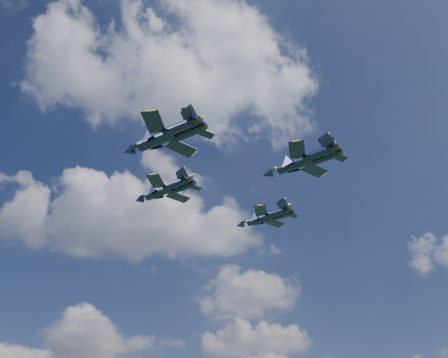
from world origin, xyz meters
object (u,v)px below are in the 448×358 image
jet_lead (158,193)px  jet_slot (293,165)px  jet_left (155,140)px  jet_right (259,219)px

jet_lead → jet_slot: (26.00, -17.53, -3.62)m
jet_left → jet_slot: bearing=-47.0°
jet_lead → jet_right: (22.83, 4.50, -3.22)m
jet_right → jet_lead: bearing=138.1°
jet_lead → jet_left: jet_lead is taller
jet_lead → jet_right: jet_lead is taller
jet_lead → jet_left: 21.47m
jet_lead → jet_slot: size_ratio=1.03×
jet_left → jet_right: size_ratio=1.21×
jet_slot → jet_lead: bearing=94.4°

